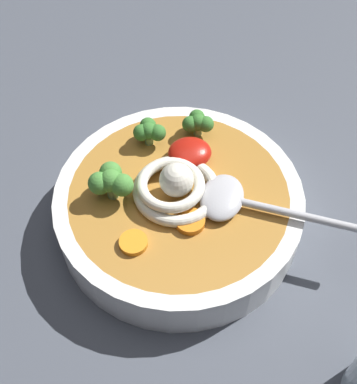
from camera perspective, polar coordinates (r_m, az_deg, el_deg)
name	(u,v)px	position (r cm, az deg, el deg)	size (l,w,h in cm)	color
table_slab	(159,231)	(57.25, -2.29, -4.51)	(100.79, 100.79, 3.46)	#474C56
soup_bowl	(178,206)	(53.90, 0.00, -1.58)	(26.19, 26.19, 5.04)	white
noodle_pile	(175,186)	(50.83, -0.41, 0.66)	(9.99, 9.79, 4.01)	silver
soup_spoon	(235,200)	(50.62, 6.50, -0.96)	(17.10, 10.08, 1.60)	#B7B7BC
chili_sauce_dollop	(190,153)	(54.06, 1.30, 4.52)	(4.72, 4.24, 2.12)	#B2190F
broccoli_floret_center	(111,180)	(50.46, -7.74, 1.32)	(4.57, 3.93, 3.61)	#7A9E60
broccoli_floret_beside_chili	(198,122)	(56.32, 2.21, 7.96)	(3.53, 3.03, 2.79)	#7A9E60
broccoli_floret_far	(149,131)	(55.37, -3.33, 7.00)	(3.62, 3.12, 2.87)	#7A9E60
carrot_slice_beside_noodles	(133,243)	(48.28, -5.17, -5.77)	(2.77, 2.77, 0.61)	orange
carrot_slice_right	(190,221)	(49.35, 1.33, -3.39)	(2.98, 2.98, 0.73)	orange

